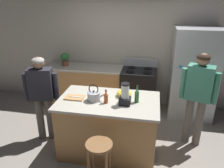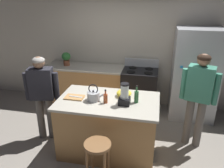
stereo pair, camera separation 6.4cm
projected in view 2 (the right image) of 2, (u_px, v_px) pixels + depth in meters
name	position (u px, v px, depth m)	size (l,w,h in m)	color
ground_plane	(108.00, 150.00, 3.84)	(14.00, 14.00, 0.00)	gray
back_wall	(127.00, 47.00, 5.09)	(8.00, 0.10, 2.70)	beige
kitchen_island	(108.00, 126.00, 3.66)	(1.58, 0.95, 0.96)	#B7844C
back_counter_run	(90.00, 86.00, 5.21)	(2.00, 0.64, 0.96)	#B7844C
refrigerator	(195.00, 75.00, 4.56)	(0.90, 0.73, 1.89)	#B7BABF
stove_range	(139.00, 90.00, 4.97)	(0.76, 0.65, 1.14)	black
person_by_island_left	(42.00, 91.00, 3.84)	(0.59, 0.31, 1.55)	#66605B
person_by_sink_right	(199.00, 93.00, 3.62)	(0.59, 0.32, 1.65)	#66605B
bar_stool	(98.00, 153.00, 2.96)	(0.36, 0.36, 0.69)	brown
potted_plant	(66.00, 58.00, 5.07)	(0.20, 0.20, 0.30)	brown
blender_appliance	(125.00, 96.00, 3.30)	(0.17, 0.17, 0.34)	black
bottle_olive_oil	(136.00, 96.00, 3.37)	(0.07, 0.07, 0.28)	#2D6638
bottle_cooking_sauce	(106.00, 98.00, 3.36)	(0.06, 0.06, 0.22)	#B24C26
mixing_bowl	(124.00, 93.00, 3.58)	(0.24, 0.24, 0.11)	yellow
tea_kettle	(94.00, 96.00, 3.45)	(0.28, 0.20, 0.27)	#B7BABF
cutting_board	(74.00, 97.00, 3.55)	(0.30, 0.20, 0.02)	#B7844C
chef_knife	(76.00, 97.00, 3.54)	(0.22, 0.03, 0.01)	#B7BABF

